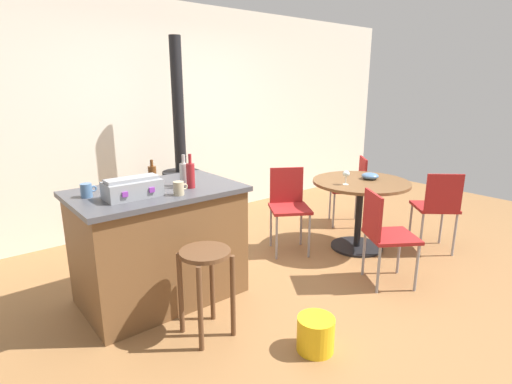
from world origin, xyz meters
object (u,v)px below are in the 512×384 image
Objects in this scene: folding_chair_left at (352,185)px; cup_0 at (179,188)px; bottle_1 at (152,174)px; wine_glass at (346,174)px; folding_chair_far at (437,205)px; bottle_2 at (191,175)px; kitchen_island at (160,244)px; toolbox at (133,188)px; folding_chair_near at (384,231)px; cup_1 at (87,190)px; serving_bowl at (370,176)px; wooden_stool at (206,272)px; plastic_bucket at (316,334)px; bottle_0 at (184,174)px; dining_table at (360,197)px; wood_stove at (182,188)px; folding_chair_right at (289,203)px.

cup_0 reaches higher than folding_chair_left.
wine_glass is (1.80, -0.60, -0.15)m from bottle_1.
folding_chair_far is 2.62m from bottle_2.
kitchen_island is 3.27× the size of toolbox.
kitchen_island reaches higher than folding_chair_near.
cup_0 and cup_1 have the same top height.
kitchen_island reaches higher than serving_bowl.
wooden_stool is 0.85m from plastic_bucket.
wooden_stool is 2.29m from serving_bowl.
wooden_stool is at bearing -89.12° from kitchen_island.
bottle_2 is (0.01, -0.09, 0.01)m from bottle_0.
bottle_2 reaches higher than folding_chair_near.
wine_glass reaches higher than plastic_bucket.
bottle_1 is 0.58m from cup_1.
bottle_1 is at bearing 70.89° from kitchen_island.
dining_table is 0.81m from folding_chair_left.
bottle_2 is at bearing 171.37° from wine_glass.
cup_1 is (-2.12, 1.12, 0.49)m from folding_chair_near.
serving_bowl is (0.14, -0.01, 0.21)m from dining_table.
cup_0 is (-2.07, 0.12, 0.41)m from dining_table.
cup_1 is 0.82× the size of wine_glass.
folding_chair_near reaches higher than dining_table.
folding_chair_left reaches higher than serving_bowl.
folding_chair_far is 1.02× the size of folding_chair_left.
toolbox is at bearing 173.47° from dining_table.
folding_chair_far is 2.66m from bottle_0.
wooden_stool reaches higher than plastic_bucket.
kitchen_island is 1.54× the size of folding_chair_near.
cup_1 reaches higher than wooden_stool.
wood_stove is 19.41× the size of cup_0.
cup_1 is (-0.51, 0.79, 0.51)m from wooden_stool.
bottle_2 reaches higher than cup_1.
toolbox is at bearing -152.20° from kitchen_island.
bottle_1 is 0.39m from bottle_2.
bottle_2 is (-0.65, -1.36, 0.49)m from wood_stove.
wood_stove is at bearing 118.62° from folding_chair_right.
kitchen_island is at bearing 169.87° from serving_bowl.
dining_table is 0.25m from serving_bowl.
cup_0 is at bearing -166.97° from folding_chair_right.
wood_stove is 1.91m from wine_glass.
dining_table is 0.76m from folding_chair_right.
wine_glass is at bearing -51.93° from folding_chair_right.
bottle_2 is 1.50m from plastic_bucket.
wood_stove is at bearing 121.50° from wine_glass.
kitchen_island is 0.61m from bottle_0.
plastic_bucket is (0.46, -0.61, -0.36)m from wooden_stool.
folding_chair_left reaches higher than dining_table.
wooden_stool is at bearing -171.92° from dining_table.
cup_0 is at bearing 154.38° from folding_chair_near.
cup_1 is at bearing -140.84° from wood_stove.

